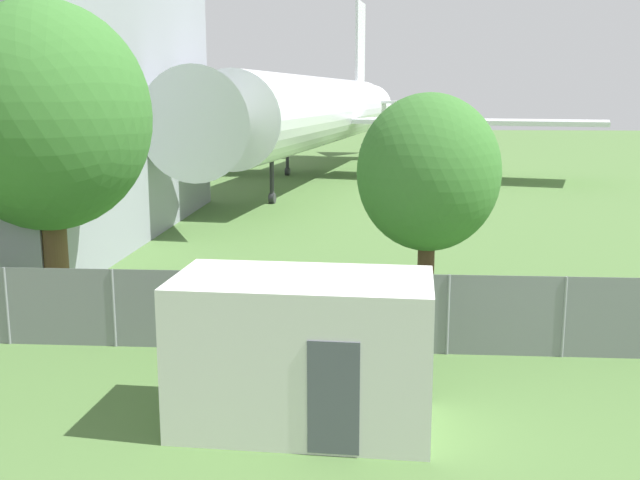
# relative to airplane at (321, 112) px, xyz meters

# --- Properties ---
(perimeter_fence) EXTENTS (56.07, 0.07, 1.84)m
(perimeter_fence) POSITION_rel_airplane_xyz_m (0.25, -35.69, -3.65)
(perimeter_fence) COLOR gray
(perimeter_fence) RESTS_ON ground
(airplane) EXTENTS (38.10, 47.48, 13.78)m
(airplane) POSITION_rel_airplane_xyz_m (0.00, 0.00, 0.00)
(airplane) COLOR silver
(airplane) RESTS_ON ground
(portable_cabin) EXTENTS (4.58, 2.58, 2.68)m
(portable_cabin) POSITION_rel_airplane_xyz_m (2.45, -39.52, -3.23)
(portable_cabin) COLOR silver
(portable_cabin) RESTS_ON ground
(tree_near_hangar) EXTENTS (3.29, 3.29, 5.81)m
(tree_near_hangar) POSITION_rel_airplane_xyz_m (4.90, -34.71, -0.59)
(tree_near_hangar) COLOR brown
(tree_near_hangar) RESTS_ON ground
(tree_left_of_cabin) EXTENTS (5.47, 5.47, 8.20)m
(tree_left_of_cabin) POSITION_rel_airplane_xyz_m (-4.95, -32.61, 0.60)
(tree_left_of_cabin) COLOR brown
(tree_left_of_cabin) RESTS_ON ground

